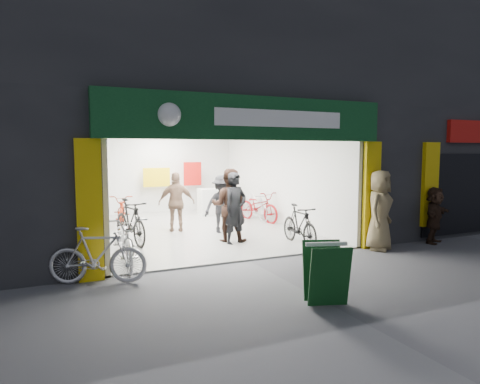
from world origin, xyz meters
TOP-DOWN VIEW (x-y plane):
  - ground at (0.00, 0.00)m, footprint 60.00×60.00m
  - building at (0.91, 4.99)m, footprint 17.00×10.27m
  - bike_left_front at (-2.50, 0.66)m, footprint 0.83×2.09m
  - bike_left_midfront at (-2.05, 2.75)m, footprint 0.90×2.00m
  - bike_left_midback at (-1.80, 5.56)m, footprint 1.04×2.04m
  - bike_left_back at (-2.50, 6.35)m, footprint 0.61×1.67m
  - bike_right_front at (1.80, 0.88)m, footprint 0.61×1.75m
  - bike_right_mid at (2.50, 4.52)m, footprint 1.08×2.07m
  - bike_right_back at (2.50, 4.75)m, footprint 0.56×1.61m
  - parked_bike at (-3.16, -0.30)m, footprint 1.79×1.05m
  - customer_a at (0.38, 1.63)m, footprint 0.77×0.62m
  - customer_b at (0.35, 1.98)m, footprint 1.17×1.10m
  - customer_c at (0.60, 3.08)m, footprint 1.12×0.68m
  - customer_d at (-0.53, 3.79)m, footprint 1.11×0.67m
  - pedestrian_near at (3.30, -0.30)m, footprint 1.12×0.99m
  - pedestrian_far at (5.14, -0.30)m, footprint 1.40×1.00m
  - sandwich_board at (-0.08, -2.86)m, footprint 0.78×0.79m

SIDE VIEW (x-z plane):
  - ground at x=0.00m, z-range 0.00..0.00m
  - bike_right_back at x=2.50m, z-range 0.00..0.95m
  - bike_left_back at x=-2.50m, z-range 0.00..0.98m
  - bike_left_midback at x=-1.80m, z-range 0.00..1.02m
  - bike_right_mid at x=2.50m, z-range 0.00..1.03m
  - bike_right_front at x=1.80m, z-range 0.00..1.04m
  - parked_bike at x=-3.16m, z-range 0.00..1.04m
  - sandwich_board at x=-0.08m, z-range 0.05..1.00m
  - bike_left_front at x=-2.50m, z-range 0.00..1.08m
  - bike_left_midfront at x=-2.05m, z-range 0.00..1.16m
  - pedestrian_far at x=5.14m, z-range 0.00..1.46m
  - customer_c at x=0.60m, z-range 0.00..1.69m
  - customer_d at x=-0.53m, z-range 0.00..1.77m
  - customer_a at x=0.38m, z-range 0.00..1.84m
  - pedestrian_near at x=3.30m, z-range 0.00..1.92m
  - customer_b at x=0.35m, z-range 0.00..1.92m
  - building at x=0.91m, z-range 0.31..8.31m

